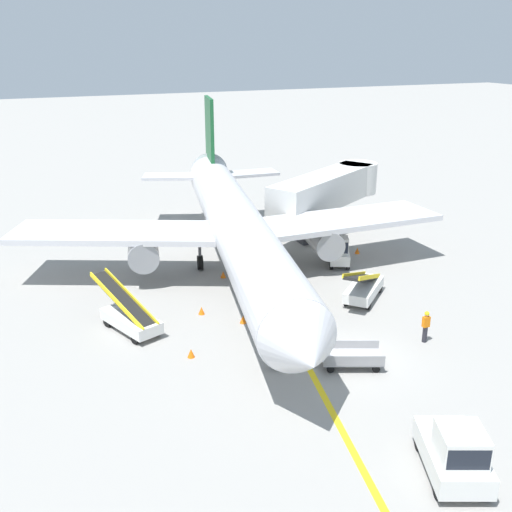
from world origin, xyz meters
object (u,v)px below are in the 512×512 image
safety_cone_nose_left (357,251)px  airliner (236,225)px  pushback_tug (455,452)px  ground_crew_wing_walker (426,326)px  jet_bridge (332,188)px  safety_cone_wingtip_right (201,310)px  baggage_tug_near_wing (339,253)px  ground_crew_marshaller (288,313)px  baggage_cart_loaded (351,357)px  safety_cone_nose_right (191,353)px  safety_cone_wingtip_left (223,274)px  belt_loader_aft_hold (130,317)px  belt_loader_forward_hold (363,287)px  safety_cone_tail_area (243,319)px

safety_cone_nose_left → airliner: bearing=-177.4°
pushback_tug → ground_crew_wing_walker: size_ratio=2.39×
jet_bridge → safety_cone_wingtip_right: size_ratio=27.94×
baggage_tug_near_wing → ground_crew_marshaller: baggage_tug_near_wing is taller
baggage_cart_loaded → jet_bridge: bearing=62.7°
ground_crew_wing_walker → safety_cone_nose_right: (-11.35, 3.19, -0.69)m
baggage_tug_near_wing → ground_crew_wing_walker: (-1.64, -11.16, -0.02)m
baggage_cart_loaded → ground_crew_wing_walker: bearing=7.0°
safety_cone_nose_left → safety_cone_wingtip_left: size_ratio=1.00×
airliner → safety_cone_nose_left: (9.50, 0.43, -3.20)m
jet_bridge → safety_cone_nose_left: bearing=-99.0°
belt_loader_aft_hold → jet_bridge: bearing=30.7°
baggage_tug_near_wing → belt_loader_aft_hold: (-15.06, -3.95, -0.15)m
jet_bridge → pushback_tug: jet_bridge is taller
airliner → safety_cone_nose_right: 11.38m
safety_cone_wingtip_right → safety_cone_nose_right: bearing=-114.4°
baggage_tug_near_wing → belt_loader_aft_hold: size_ratio=0.53×
jet_bridge → belt_loader_forward_hold: bearing=-111.7°
safety_cone_nose_left → safety_cone_tail_area: (-11.75, -7.14, 0.00)m
pushback_tug → ground_crew_marshaller: bearing=91.3°
airliner → safety_cone_tail_area: 7.76m
belt_loader_forward_hold → safety_cone_tail_area: size_ratio=10.34×
safety_cone_nose_left → safety_cone_wingtip_left: same height
airliner → safety_cone_nose_left: airliner is taller
belt_loader_forward_hold → baggage_cart_loaded: size_ratio=1.21×
airliner → belt_loader_forward_hold: airliner is taller
pushback_tug → baggage_tug_near_wing: 20.89m
pushback_tug → ground_crew_wing_walker: pushback_tug is taller
belt_loader_forward_hold → safety_cone_nose_right: belt_loader_forward_hold is taller
safety_cone_tail_area → airliner: bearing=71.5°
ground_crew_wing_walker → baggage_tug_near_wing: bearing=81.7°
ground_crew_marshaller → safety_cone_nose_right: 5.73m
baggage_cart_loaded → safety_cone_wingtip_right: bearing=119.8°
safety_cone_nose_left → belt_loader_forward_hold: bearing=-120.1°
baggage_cart_loaded → safety_cone_nose_left: size_ratio=8.56×
jet_bridge → belt_loader_aft_hold: 21.55m
pushback_tug → belt_loader_aft_hold: (-7.97, 15.70, -0.22)m
safety_cone_nose_left → pushback_tug: bearing=-114.2°
airliner → safety_cone_wingtip_right: 6.97m
belt_loader_forward_hold → baggage_cart_loaded: (-4.73, -6.32, -0.31)m
baggage_tug_near_wing → ground_crew_marshaller: size_ratio=1.61×
safety_cone_tail_area → pushback_tug: bearing=-81.2°
belt_loader_forward_hold → safety_cone_nose_left: (4.07, 7.03, -0.56)m
baggage_cart_loaded → ground_crew_marshaller: bearing=102.7°
belt_loader_aft_hold → safety_cone_tail_area: (5.79, -1.58, -0.56)m
ground_crew_wing_walker → safety_cone_wingtip_left: ground_crew_wing_walker is taller
baggage_cart_loaded → safety_cone_nose_right: size_ratio=8.56×
pushback_tug → belt_loader_aft_hold: belt_loader_aft_hold is taller
baggage_tug_near_wing → belt_loader_forward_hold: belt_loader_forward_hold is taller
ground_crew_marshaller → safety_cone_nose_left: (9.84, 8.74, -0.69)m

